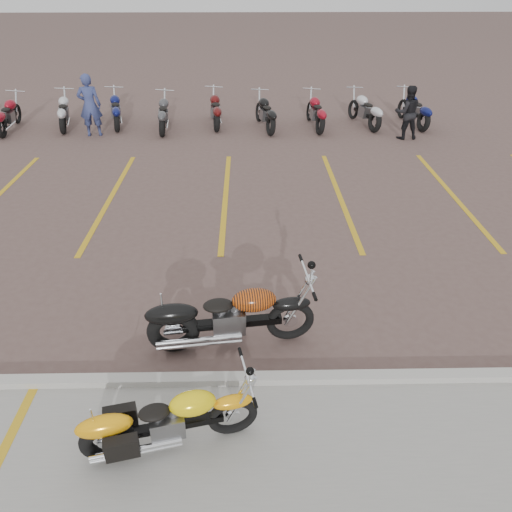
{
  "coord_description": "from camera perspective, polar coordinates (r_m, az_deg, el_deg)",
  "views": [
    {
      "loc": [
        0.52,
        -6.82,
        4.86
      ],
      "look_at": [
        0.65,
        0.02,
        0.75
      ],
      "focal_mm": 35.0,
      "sensor_mm": 36.0,
      "label": 1
    }
  ],
  "objects": [
    {
      "name": "ground",
      "position": [
        8.39,
        -4.43,
        -4.5
      ],
      "size": [
        100.0,
        100.0,
        0.0
      ],
      "primitive_type": "plane",
      "color": "brown",
      "rests_on": "ground"
    },
    {
      "name": "curb",
      "position": [
        6.82,
        -5.27,
        -13.88
      ],
      "size": [
        60.0,
        0.18,
        0.12
      ],
      "primitive_type": "cube",
      "color": "#ADAAA3",
      "rests_on": "ground"
    },
    {
      "name": "parking_stripes",
      "position": [
        11.87,
        -3.51,
        6.79
      ],
      "size": [
        38.0,
        5.5,
        0.01
      ],
      "primitive_type": null,
      "color": "gold",
      "rests_on": "ground"
    },
    {
      "name": "yellow_cruiser",
      "position": [
        5.95,
        -10.26,
        -18.05
      ],
      "size": [
        1.98,
        0.57,
        0.82
      ],
      "rotation": [
        0.11,
        0.0,
        0.23
      ],
      "color": "black",
      "rests_on": "ground"
    },
    {
      "name": "flame_cruiser",
      "position": [
        7.09,
        -3.26,
        -7.13
      ],
      "size": [
        2.38,
        0.49,
        0.98
      ],
      "rotation": [
        0.09,
        0.0,
        0.12
      ],
      "color": "black",
      "rests_on": "ground"
    },
    {
      "name": "person_a",
      "position": [
        16.82,
        -18.47,
        16.03
      ],
      "size": [
        0.74,
        0.54,
        1.89
      ],
      "primitive_type": "imported",
      "rotation": [
        0.0,
        0.0,
        3.28
      ],
      "color": "navy",
      "rests_on": "ground"
    },
    {
      "name": "person_b",
      "position": [
        16.43,
        16.9,
        15.42
      ],
      "size": [
        0.8,
        0.63,
        1.6
      ],
      "primitive_type": "imported",
      "rotation": [
        0.0,
        0.0,
        3.18
      ],
      "color": "black",
      "rests_on": "ground"
    },
    {
      "name": "bg_bike_row",
      "position": [
        17.1,
        -7.76,
        16.14
      ],
      "size": [
        15.82,
        2.08,
        1.1
      ],
      "color": "black",
      "rests_on": "ground"
    }
  ]
}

